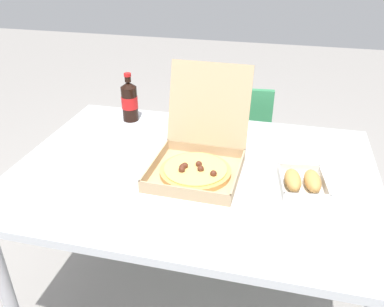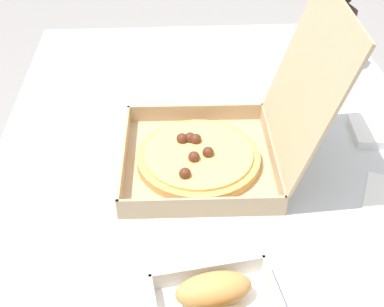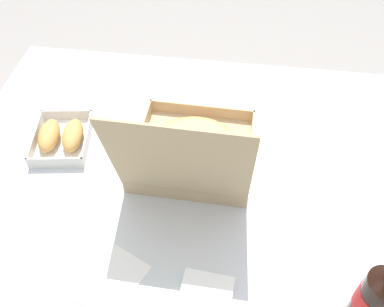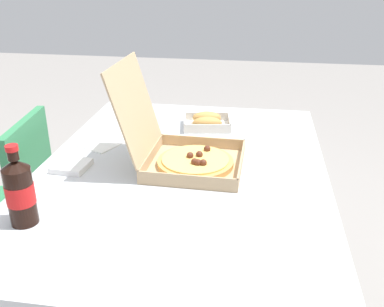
{
  "view_description": "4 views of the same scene",
  "coord_description": "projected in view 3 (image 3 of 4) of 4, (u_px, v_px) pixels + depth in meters",
  "views": [
    {
      "loc": [
        0.29,
        -1.22,
        1.49
      ],
      "look_at": [
        -0.01,
        0.03,
        0.77
      ],
      "focal_mm": 36.97,
      "sensor_mm": 36.0,
      "label": 1
    },
    {
      "loc": [
        0.82,
        -0.1,
        1.4
      ],
      "look_at": [
        0.04,
        -0.06,
        0.77
      ],
      "focal_mm": 46.85,
      "sensor_mm": 36.0,
      "label": 2
    },
    {
      "loc": [
        -0.08,
        0.74,
        1.61
      ],
      "look_at": [
        0.02,
        -0.04,
        0.73
      ],
      "focal_mm": 40.08,
      "sensor_mm": 36.0,
      "label": 3
    },
    {
      "loc": [
        -1.28,
        -0.23,
        1.37
      ],
      "look_at": [
        -0.03,
        -0.04,
        0.79
      ],
      "focal_mm": 40.54,
      "sensor_mm": 36.0,
      "label": 4
    }
  ],
  "objects": [
    {
      "name": "dining_table",
      "position": [
        197.0,
        183.0,
        1.21
      ],
      "size": [
        1.33,
        0.96,
        0.72
      ],
      "color": "silver",
      "rests_on": "ground_plane"
    },
    {
      "name": "bread_side_box",
      "position": [
        61.0,
        137.0,
        1.19
      ],
      "size": [
        0.18,
        0.21,
        0.06
      ],
      "color": "white",
      "rests_on": "dining_table"
    },
    {
      "name": "ground_plane",
      "position": [
        196.0,
        284.0,
        1.69
      ],
      "size": [
        10.0,
        10.0,
        0.0
      ],
      "primitive_type": "plane",
      "color": "gray"
    },
    {
      "name": "napkin_pile",
      "position": [
        205.0,
        298.0,
        0.9
      ],
      "size": [
        0.12,
        0.12,
        0.02
      ],
      "primitive_type": "cube",
      "rotation": [
        0.0,
        0.0,
        -0.08
      ],
      "color": "white",
      "rests_on": "dining_table"
    },
    {
      "name": "pizza_box_open",
      "position": [
        192.0,
        153.0,
        1.12
      ],
      "size": [
        0.32,
        0.41,
        0.35
      ],
      "color": "tan",
      "rests_on": "dining_table"
    },
    {
      "name": "cola_bottle",
      "position": [
        376.0,
        298.0,
        0.81
      ],
      "size": [
        0.07,
        0.07,
        0.22
      ],
      "color": "black",
      "rests_on": "dining_table"
    },
    {
      "name": "paper_menu",
      "position": [
        94.0,
        270.0,
        0.95
      ],
      "size": [
        0.25,
        0.22,
        0.0
      ],
      "primitive_type": "cube",
      "rotation": [
        0.0,
        0.0,
        -0.43
      ],
      "color": "white",
      "rests_on": "dining_table"
    }
  ]
}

